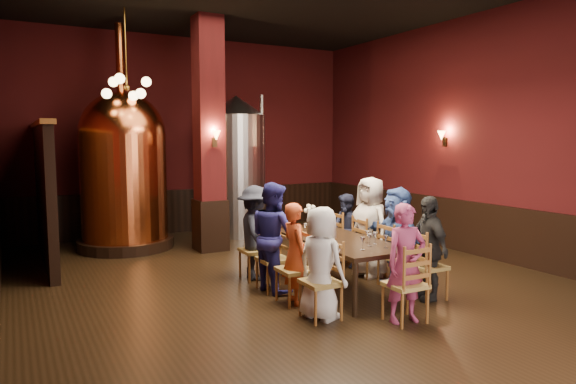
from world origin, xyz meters
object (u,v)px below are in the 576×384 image
person_2 (274,237)px  dining_table (336,242)px  person_0 (321,263)px  person_1 (295,253)px  steel_vessel (237,166)px  rose_vase (311,212)px  copper_kettle (124,168)px

person_2 → dining_table: bearing=-120.1°
person_0 → person_1: size_ratio=1.02×
dining_table → person_1: 0.91m
dining_table → steel_vessel: (0.37, 4.59, 0.88)m
person_1 → person_0: bearing=-177.4°
person_1 → rose_vase: 1.70m
person_0 → copper_kettle: copper_kettle is taller
person_0 → person_1: person_0 is taller
rose_vase → person_2: bearing=-147.7°
person_0 → steel_vessel: size_ratio=0.44×
person_1 → steel_vessel: 5.13m
person_1 → steel_vessel: size_ratio=0.43×
steel_vessel → dining_table: bearing=-94.6°
steel_vessel → person_1: bearing=-104.1°
dining_table → person_1: person_1 is taller
person_0 → dining_table: bearing=-60.4°
person_1 → rose_vase: bearing=-34.6°
person_1 → steel_vessel: steel_vessel is taller
person_2 → copper_kettle: (-1.32, 3.95, 0.81)m
person_2 → steel_vessel: steel_vessel is taller
rose_vase → dining_table: bearing=-100.3°
dining_table → rose_vase: 1.06m
rose_vase → steel_vessel: bearing=87.0°
person_0 → copper_kettle: bearing=-5.0°
person_0 → person_1: bearing=-20.0°
person_0 → person_2: size_ratio=0.88×
copper_kettle → steel_vessel: bearing=6.5°
person_1 → rose_vase: (1.04, 1.31, 0.32)m
person_2 → rose_vase: person_2 is taller
person_2 → copper_kettle: size_ratio=0.36×
person_0 → steel_vessel: bearing=-31.3°
person_0 → rose_vase: bearing=-46.8°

